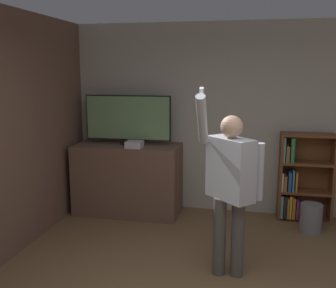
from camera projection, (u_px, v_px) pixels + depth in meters
wall_back at (237, 119)px, 5.56m from camera, size 6.64×0.09×2.70m
wall_side_brick at (27, 130)px, 4.57m from camera, size 0.06×4.58×2.70m
tv_ledge at (128, 179)px, 5.64m from camera, size 1.48×0.68×1.00m
television at (128, 119)px, 5.52m from camera, size 1.23×0.22×0.70m
game_console at (134, 144)px, 5.34m from camera, size 0.22×0.21×0.09m
bookshelf at (300, 180)px, 5.36m from camera, size 0.71×0.28×1.21m
person at (230, 180)px, 3.79m from camera, size 0.63×0.55×1.89m
waste_bin at (311, 218)px, 5.00m from camera, size 0.27×0.27×0.36m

